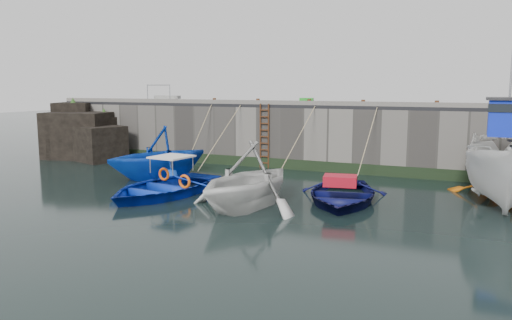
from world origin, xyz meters
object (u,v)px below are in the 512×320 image
at_px(boat_near_blue, 164,195).
at_px(bollard_b, 258,101).
at_px(bollard_d, 363,103).
at_px(ladder, 264,136).
at_px(boat_near_blacktrim, 248,207).
at_px(boat_far_white, 506,170).
at_px(boat_near_white, 159,177).
at_px(bollard_c, 309,102).
at_px(bollard_e, 437,104).
at_px(boat_near_navy, 341,201).
at_px(fish_crate, 307,101).
at_px(bollard_a, 214,101).

xyz_separation_m(boat_near_blue, bollard_b, (0.46, 7.66, 3.30)).
bearing_deg(bollard_d, boat_near_blue, -126.95).
bearing_deg(ladder, boat_near_blacktrim, -70.50).
bearing_deg(bollard_d, boat_far_white, -31.77).
bearing_deg(boat_near_blacktrim, boat_far_white, 37.62).
relative_size(boat_near_white, boat_near_blacktrim, 1.02).
relative_size(bollard_c, bollard_e, 1.00).
height_order(boat_near_navy, bollard_e, bollard_e).
xyz_separation_m(ladder, bollard_d, (4.80, 0.34, 1.71)).
height_order(bollard_b, bollard_e, same).
bearing_deg(boat_near_blacktrim, fish_crate, 103.52).
distance_m(boat_near_white, bollard_d, 9.90).
xyz_separation_m(boat_near_blue, boat_near_blacktrim, (3.73, -0.49, 0.00)).
bearing_deg(boat_near_navy, boat_near_blue, -176.11).
height_order(ladder, bollard_a, bollard_a).
bearing_deg(bollard_a, bollard_c, 0.00).
height_order(ladder, bollard_e, bollard_e).
xyz_separation_m(boat_near_blacktrim, boat_far_white, (7.93, 4.50, 1.15)).
distance_m(boat_near_white, bollard_e, 12.65).
xyz_separation_m(boat_near_white, boat_far_white, (14.00, 1.00, 1.15)).
relative_size(ladder, bollard_e, 11.43).
relative_size(boat_far_white, bollard_c, 25.44).
height_order(fish_crate, bollard_a, fish_crate).
height_order(bollard_a, bollard_e, same).
relative_size(boat_near_blacktrim, boat_near_navy, 0.98).
bearing_deg(boat_near_navy, ladder, 122.88).
bearing_deg(bollard_d, fish_crate, 173.53).
distance_m(boat_far_white, bollard_d, 7.27).
bearing_deg(boat_far_white, fish_crate, 155.26).
distance_m(boat_far_white, bollard_a, 14.34).
height_order(boat_near_blacktrim, bollard_e, bollard_e).
relative_size(boat_near_blue, bollard_d, 19.01).
bearing_deg(bollard_d, bollard_c, 180.00).
distance_m(boat_near_blacktrim, boat_near_navy, 3.44).
xyz_separation_m(boat_near_white, bollard_e, (11.29, 4.65, 3.30)).
distance_m(boat_near_navy, bollard_d, 6.84).
height_order(ladder, fish_crate, fish_crate).
xyz_separation_m(boat_far_white, bollard_b, (-11.20, 3.66, 2.15)).
height_order(bollard_b, bollard_c, same).
relative_size(ladder, boat_far_white, 0.45).
distance_m(ladder, fish_crate, 2.70).
distance_m(boat_near_white, boat_near_navy, 8.81).
bearing_deg(bollard_a, bollard_b, 0.00).
height_order(bollard_a, bollard_b, same).
bearing_deg(bollard_c, ladder, -171.33).
relative_size(ladder, fish_crate, 4.90).
xyz_separation_m(boat_near_blue, boat_far_white, (11.67, 4.01, 1.15)).
bearing_deg(bollard_d, boat_near_white, -150.10).
bearing_deg(boat_near_blacktrim, boat_near_blue, -179.40).
bearing_deg(fish_crate, boat_far_white, -34.29).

